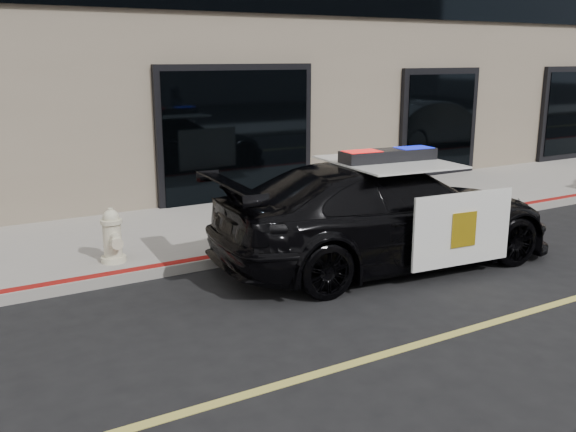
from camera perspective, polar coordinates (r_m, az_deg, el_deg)
ground at (r=8.79m, az=22.77°, el=-7.23°), size 120.00×120.00×0.00m
sidewalk_n at (r=12.42m, az=3.22°, el=0.28°), size 60.00×3.50×0.15m
police_car at (r=9.56m, az=8.73°, el=0.25°), size 3.11×5.65×1.72m
fire_hydrant at (r=9.46m, az=-15.34°, el=-1.81°), size 0.36×0.50×0.79m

